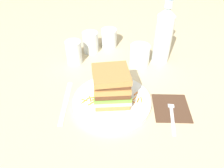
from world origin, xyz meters
TOP-DOWN VIEW (x-y plane):
  - ground_plane at (0.00, 0.00)m, footprint 3.00×3.00m
  - main_plate at (-0.01, -0.01)m, footprint 0.25×0.25m
  - sandwich at (-0.01, -0.01)m, footprint 0.12×0.12m
  - carrot_shred_0 at (-0.10, -0.01)m, footprint 0.02×0.01m
  - carrot_shred_1 at (-0.08, -0.02)m, footprint 0.02×0.02m
  - carrot_shred_2 at (-0.08, -0.00)m, footprint 0.02×0.01m
  - carrot_shred_3 at (-0.07, 0.00)m, footprint 0.02×0.01m
  - carrot_shred_4 at (-0.08, -0.01)m, footprint 0.01×0.03m
  - carrot_shred_5 at (-0.07, -0.01)m, footprint 0.03×0.02m
  - carrot_shred_6 at (-0.10, -0.02)m, footprint 0.02×0.03m
  - carrot_shred_7 at (0.07, -0.01)m, footprint 0.01×0.02m
  - carrot_shred_8 at (0.05, -0.01)m, footprint 0.02×0.02m
  - carrot_shred_9 at (0.06, -0.00)m, footprint 0.02×0.02m
  - carrot_shred_10 at (0.08, -0.01)m, footprint 0.01×0.03m
  - carrot_shred_11 at (0.06, 0.02)m, footprint 0.01×0.02m
  - napkin_dark at (0.18, -0.02)m, footprint 0.11×0.12m
  - fork at (0.17, -0.05)m, footprint 0.03×0.17m
  - knife at (-0.17, -0.01)m, footprint 0.02×0.20m
  - juice_glass at (0.09, 0.22)m, footprint 0.08×0.08m
  - water_bottle at (0.17, 0.25)m, footprint 0.07×0.07m
  - empty_tumbler_0 at (-0.04, 0.36)m, footprint 0.07×0.07m
  - empty_tumbler_1 at (-0.17, 0.22)m, footprint 0.06×0.06m
  - empty_tumbler_2 at (-0.11, 0.31)m, footprint 0.07×0.07m

SIDE VIEW (x-z plane):
  - ground_plane at x=0.00m, z-range 0.00..0.00m
  - napkin_dark at x=0.18m, z-range 0.00..0.00m
  - knife at x=-0.17m, z-range 0.00..0.00m
  - fork at x=0.17m, z-range 0.00..0.01m
  - main_plate at x=-0.01m, z-range 0.00..0.02m
  - carrot_shred_2 at x=-0.08m, z-range 0.02..0.02m
  - carrot_shred_4 at x=-0.08m, z-range 0.02..0.02m
  - carrot_shred_8 at x=0.05m, z-range 0.02..0.02m
  - carrot_shred_0 at x=-0.10m, z-range 0.02..0.02m
  - carrot_shred_9 at x=0.06m, z-range 0.02..0.02m
  - carrot_shred_6 at x=-0.10m, z-range 0.02..0.02m
  - carrot_shred_3 at x=-0.07m, z-range 0.02..0.02m
  - carrot_shred_10 at x=0.08m, z-range 0.02..0.02m
  - carrot_shred_11 at x=0.06m, z-range 0.02..0.02m
  - carrot_shred_1 at x=-0.08m, z-range 0.02..0.02m
  - carrot_shred_7 at x=0.07m, z-range 0.02..0.02m
  - carrot_shred_5 at x=-0.07m, z-range 0.02..0.02m
  - juice_glass at x=0.09m, z-range 0.00..0.08m
  - empty_tumbler_0 at x=-0.04m, z-range 0.00..0.08m
  - empty_tumbler_2 at x=-0.11m, z-range 0.00..0.09m
  - empty_tumbler_1 at x=-0.17m, z-range 0.00..0.09m
  - sandwich at x=-0.01m, z-range 0.01..0.13m
  - water_bottle at x=0.17m, z-range -0.02..0.25m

